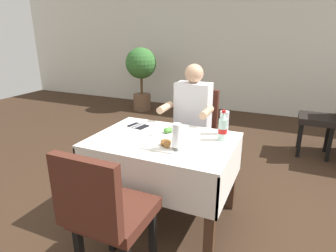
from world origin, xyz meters
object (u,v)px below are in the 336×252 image
object	(u,v)px
chair_far_diner_seat	(194,129)
potted_plant_corner	(141,69)
plate_far_diner	(169,132)
beer_glass_left	(224,122)
beer_glass_middle	(177,137)
background_chair_left	(326,115)
seated_diner_far	(191,118)
cola_bottle_primary	(223,127)
plate_near_camera	(164,144)
chair_near_camera_side	(106,212)
napkin_cutlery_set	(138,126)
main_dining_table	(163,158)

from	to	relation	value
chair_far_diner_seat	potted_plant_corner	distance (m)	2.95
plate_far_diner	beer_glass_left	size ratio (longest dim) A/B	1.25
beer_glass_middle	background_chair_left	distance (m)	2.48
seated_diner_far	cola_bottle_primary	xyz separation A→B (m)	(0.45, -0.53, 0.13)
beer_glass_middle	potted_plant_corner	world-z (taller)	potted_plant_corner
plate_near_camera	potted_plant_corner	world-z (taller)	potted_plant_corner
chair_near_camera_side	napkin_cutlery_set	size ratio (longest dim) A/B	4.94
chair_far_diner_seat	seated_diner_far	bearing A→B (deg)	-92.11
plate_near_camera	potted_plant_corner	xyz separation A→B (m)	(-1.97, 3.20, 0.08)
napkin_cutlery_set	seated_diner_far	bearing A→B (deg)	55.94
beer_glass_left	potted_plant_corner	distance (m)	3.60
chair_far_diner_seat	beer_glass_middle	size ratio (longest dim) A/B	4.65
chair_near_camera_side	beer_glass_middle	size ratio (longest dim) A/B	4.65
plate_near_camera	beer_glass_middle	xyz separation A→B (m)	(0.12, -0.04, 0.09)
plate_far_diner	background_chair_left	bearing A→B (deg)	53.86
chair_near_camera_side	cola_bottle_primary	world-z (taller)	cola_bottle_primary
seated_diner_far	potted_plant_corner	distance (m)	3.02
chair_far_diner_seat	plate_near_camera	size ratio (longest dim) A/B	3.85
plate_far_diner	background_chair_left	xyz separation A→B (m)	(1.36, 1.87, -0.19)
background_chair_left	beer_glass_middle	bearing A→B (deg)	-118.04
plate_far_diner	napkin_cutlery_set	distance (m)	0.34
beer_glass_middle	potted_plant_corner	size ratio (longest dim) A/B	0.17
chair_near_camera_side	cola_bottle_primary	size ratio (longest dim) A/B	3.87
main_dining_table	potted_plant_corner	size ratio (longest dim) A/B	0.92
chair_far_diner_seat	potted_plant_corner	bearing A→B (deg)	130.12
beer_glass_middle	plate_far_diner	bearing A→B (deg)	122.96
seated_diner_far	cola_bottle_primary	world-z (taller)	seated_diner_far
chair_near_camera_side	napkin_cutlery_set	bearing A→B (deg)	108.90
beer_glass_middle	cola_bottle_primary	bearing A→B (deg)	53.50
plate_far_diner	beer_glass_left	world-z (taller)	beer_glass_left
seated_diner_far	background_chair_left	bearing A→B (deg)	43.84
main_dining_table	napkin_cutlery_set	size ratio (longest dim) A/B	5.90
napkin_cutlery_set	chair_near_camera_side	bearing A→B (deg)	-71.10
plate_near_camera	cola_bottle_primary	world-z (taller)	cola_bottle_primary
chair_far_diner_seat	plate_near_camera	world-z (taller)	chair_far_diner_seat
chair_far_diner_seat	beer_glass_middle	world-z (taller)	chair_far_diner_seat
beer_glass_middle	napkin_cutlery_set	bearing A→B (deg)	145.21
beer_glass_middle	napkin_cutlery_set	distance (m)	0.66
plate_far_diner	beer_glass_middle	world-z (taller)	beer_glass_middle
beer_glass_middle	beer_glass_left	bearing A→B (deg)	64.35
chair_near_camera_side	cola_bottle_primary	distance (m)	1.11
seated_diner_far	main_dining_table	bearing A→B (deg)	-89.67
seated_diner_far	plate_near_camera	bearing A→B (deg)	-84.56
cola_bottle_primary	background_chair_left	xyz separation A→B (m)	(0.90, 1.83, -0.29)
background_chair_left	plate_near_camera	bearing A→B (deg)	-120.81
beer_glass_left	seated_diner_far	bearing A→B (deg)	137.98
seated_diner_far	plate_near_camera	xyz separation A→B (m)	(0.08, -0.84, 0.04)
background_chair_left	chair_near_camera_side	bearing A→B (deg)	-115.71
potted_plant_corner	background_chair_left	bearing A→B (deg)	-17.98
napkin_cutlery_set	potted_plant_corner	distance (m)	3.25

